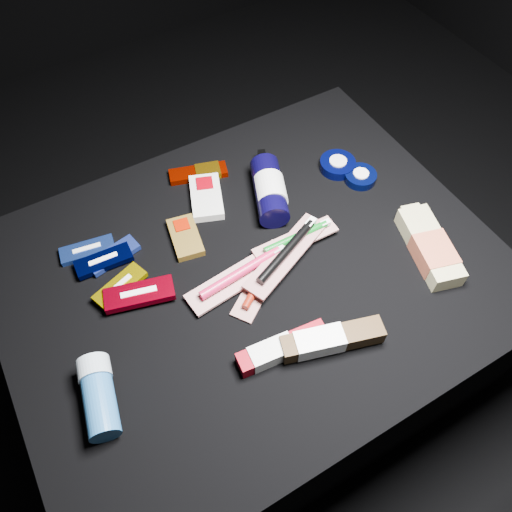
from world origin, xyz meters
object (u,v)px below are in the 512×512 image
deodorant_stick (99,395)px  toothpaste_carton_red (279,349)px  bodywash_bottle (430,248)px  lotion_bottle (269,190)px

deodorant_stick → toothpaste_carton_red: size_ratio=0.83×
bodywash_bottle → toothpaste_carton_red: 0.38m
lotion_bottle → toothpaste_carton_red: (-0.17, -0.32, -0.02)m
deodorant_stick → toothpaste_carton_red: 0.32m
bodywash_bottle → toothpaste_carton_red: (-0.38, -0.03, -0.00)m
bodywash_bottle → toothpaste_carton_red: bearing=-158.9°
deodorant_stick → toothpaste_carton_red: (0.31, -0.08, -0.01)m
toothpaste_carton_red → bodywash_bottle: bearing=11.1°
lotion_bottle → bodywash_bottle: bearing=-31.6°
bodywash_bottle → deodorant_stick: (-0.69, 0.04, 0.01)m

